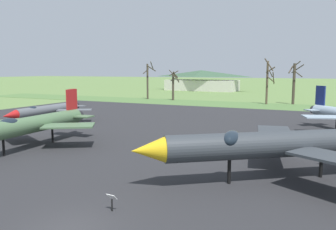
# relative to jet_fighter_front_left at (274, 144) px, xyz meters

# --- Properties ---
(ground_plane) EXTENTS (600.00, 600.00, 0.00)m
(ground_plane) POSITION_rel_jet_fighter_front_left_xyz_m (-7.12, -10.56, -2.40)
(ground_plane) COLOR #607F42
(asphalt_apron) EXTENTS (83.76, 62.85, 0.05)m
(asphalt_apron) POSITION_rel_jet_fighter_front_left_xyz_m (-7.12, 8.29, -2.38)
(asphalt_apron) COLOR #28282B
(asphalt_apron) RESTS_ON ground
(grass_verge_strip) EXTENTS (143.76, 12.00, 0.06)m
(grass_verge_strip) POSITION_rel_jet_fighter_front_left_xyz_m (-7.12, 45.72, -2.37)
(grass_verge_strip) COLOR #50743B
(grass_verge_strip) RESTS_ON ground
(jet_fighter_front_left) EXTENTS (15.31, 13.78, 5.23)m
(jet_fighter_front_left) POSITION_rel_jet_fighter_front_left_xyz_m (0.00, 0.00, 0.00)
(jet_fighter_front_left) COLOR #33383D
(jet_fighter_front_left) RESTS_ON ground
(info_placard_front_left) EXTENTS (0.51, 0.29, 0.93)m
(info_placard_front_left) POSITION_rel_jet_fighter_front_left_xyz_m (-6.52, -8.22, -1.82)
(info_placard_front_left) COLOR black
(info_placard_front_left) RESTS_ON ground
(jet_fighter_rear_center) EXTENTS (10.97, 15.90, 5.01)m
(jet_fighter_rear_center) POSITION_rel_jet_fighter_front_left_xyz_m (-20.76, -0.45, -0.21)
(jet_fighter_rear_center) COLOR #4C6B47
(jet_fighter_rear_center) RESTS_ON ground
(jet_fighter_rear_right) EXTENTS (10.43, 13.20, 4.28)m
(jet_fighter_rear_right) POSITION_rel_jet_fighter_front_left_xyz_m (-30.35, 11.62, -0.60)
(jet_fighter_rear_right) COLOR #565B60
(jet_fighter_rear_right) RESTS_ON ground
(info_placard_rear_right) EXTENTS (0.67, 0.40, 1.12)m
(info_placard_rear_right) POSITION_rel_jet_fighter_front_left_xyz_m (-30.11, 5.91, -1.68)
(info_placard_rear_right) COLOR black
(info_placard_rear_right) RESTS_ON ground
(bare_tree_far_left) EXTENTS (3.04, 3.23, 9.01)m
(bare_tree_far_left) POSITION_rel_jet_fighter_front_left_xyz_m (-36.01, 50.00, 2.36)
(bare_tree_far_left) COLOR #42382D
(bare_tree_far_left) RESTS_ON ground
(bare_tree_left_of_center) EXTENTS (3.02, 3.06, 7.05)m
(bare_tree_left_of_center) POSITION_rel_jet_fighter_front_left_xyz_m (-29.15, 49.68, 1.42)
(bare_tree_left_of_center) COLOR #42382D
(bare_tree_left_of_center) RESTS_ON ground
(bare_tree_center) EXTENTS (2.03, 2.92, 9.32)m
(bare_tree_center) POSITION_rel_jet_fighter_front_left_xyz_m (-7.98, 49.18, 2.53)
(bare_tree_center) COLOR brown
(bare_tree_center) RESTS_ON ground
(bare_tree_right_of_center) EXTENTS (2.94, 3.40, 8.85)m
(bare_tree_right_of_center) POSITION_rel_jet_fighter_front_left_xyz_m (-3.20, 51.49, 2.21)
(bare_tree_right_of_center) COLOR #42382D
(bare_tree_right_of_center) RESTS_ON ground
(visitor_building) EXTENTS (26.19, 11.22, 6.93)m
(visitor_building) POSITION_rel_jet_fighter_front_left_xyz_m (-36.07, 88.51, 1.02)
(visitor_building) COLOR beige
(visitor_building) RESTS_ON ground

